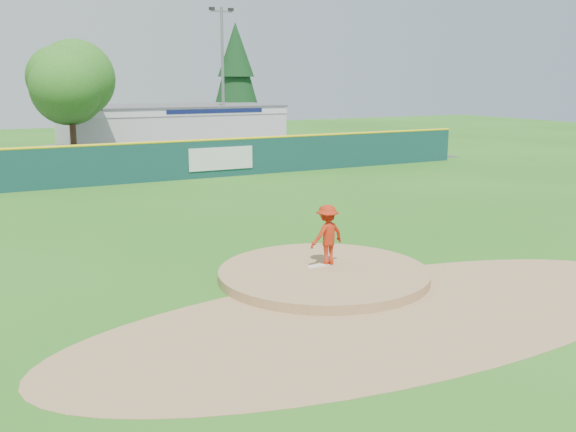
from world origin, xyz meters
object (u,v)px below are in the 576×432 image
pool_building_grp (170,128)px  light_pole_right (223,73)px  pitcher (327,235)px  van (66,158)px  conifer_tree (236,74)px  deciduous_tree (70,90)px

pool_building_grp → light_pole_right: light_pole_right is taller
pitcher → van: (-2.99, 23.33, -0.26)m
conifer_tree → light_pole_right: 8.06m
van → conifer_tree: size_ratio=0.59×
light_pole_right → van: bearing=-155.6°
pitcher → pool_building_grp: pool_building_grp is taller
pool_building_grp → deciduous_tree: (-8.00, -6.99, 2.89)m
van → pool_building_grp: 12.03m
van → deciduous_tree: deciduous_tree is taller
conifer_tree → pitcher: bearing=-109.6°
pitcher → van: 23.52m
pool_building_grp → conifer_tree: (7.00, 4.01, 3.88)m
van → deciduous_tree: bearing=-13.0°
van → conifer_tree: bearing=-37.4°
pitcher → pool_building_grp: bearing=-112.1°
pitcher → light_pole_right: size_ratio=0.16×
pitcher → conifer_tree: (12.68, 35.63, 4.48)m
pool_building_grp → conifer_tree: bearing=29.8°
light_pole_right → conifer_tree: bearing=60.3°
conifer_tree → deciduous_tree: bearing=-143.7°
pool_building_grp → conifer_tree: conifer_tree is taller
pitcher → light_pole_right: 30.25m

